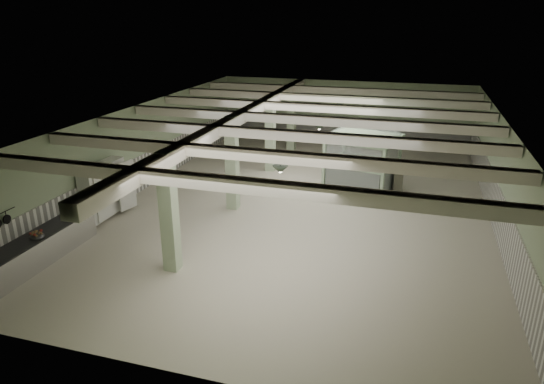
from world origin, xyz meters
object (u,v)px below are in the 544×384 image
(prep_counter, at_px, (34,252))
(walkin_cooler, at_px, (105,193))
(guard_booth, at_px, (363,151))
(filing_cabinet, at_px, (398,179))

(prep_counter, relative_size, walkin_cooler, 2.27)
(prep_counter, relative_size, guard_booth, 1.45)
(walkin_cooler, height_order, guard_booth, guard_booth)
(walkin_cooler, bearing_deg, filing_cabinet, 30.44)
(prep_counter, xyz_separation_m, guard_booth, (8.49, 9.89, 1.13))
(walkin_cooler, bearing_deg, prep_counter, -88.73)
(prep_counter, height_order, walkin_cooler, walkin_cooler)
(guard_booth, height_order, filing_cabinet, guard_booth)
(walkin_cooler, xyz_separation_m, guard_booth, (8.57, 6.14, 0.61))
(prep_counter, distance_m, guard_booth, 13.08)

